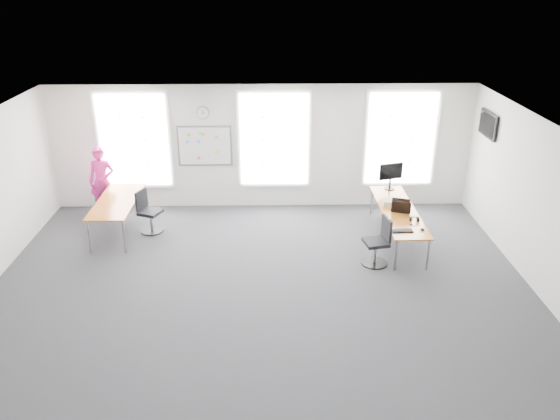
{
  "coord_description": "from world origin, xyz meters",
  "views": [
    {
      "loc": [
        0.18,
        -8.49,
        5.38
      ],
      "look_at": [
        0.38,
        1.2,
        1.1
      ],
      "focal_mm": 35.0,
      "sensor_mm": 36.0,
      "label": 1
    }
  ],
  "objects_px": {
    "desk_right": "(398,212)",
    "headphones": "(414,219)",
    "monitor": "(391,174)",
    "person": "(102,181)",
    "desk_left": "(117,203)",
    "keyboard": "(402,231)",
    "chair_left": "(148,214)",
    "chair_right": "(378,244)"
  },
  "relations": [
    {
      "from": "desk_right",
      "to": "headphones",
      "type": "distance_m",
      "value": 0.62
    },
    {
      "from": "desk_left",
      "to": "headphones",
      "type": "distance_m",
      "value": 6.37
    },
    {
      "from": "desk_right",
      "to": "chair_right",
      "type": "xyz_separation_m",
      "value": [
        -0.61,
        -1.08,
        -0.21
      ]
    },
    {
      "from": "desk_left",
      "to": "headphones",
      "type": "bearing_deg",
      "value": -9.45
    },
    {
      "from": "desk_left",
      "to": "keyboard",
      "type": "xyz_separation_m",
      "value": [
        5.94,
        -1.5,
        -0.0
      ]
    },
    {
      "from": "chair_left",
      "to": "keyboard",
      "type": "bearing_deg",
      "value": -84.86
    },
    {
      "from": "person",
      "to": "headphones",
      "type": "bearing_deg",
      "value": -17.65
    },
    {
      "from": "desk_left",
      "to": "monitor",
      "type": "bearing_deg",
      "value": 6.74
    },
    {
      "from": "desk_right",
      "to": "person",
      "type": "bearing_deg",
      "value": 167.49
    },
    {
      "from": "person",
      "to": "monitor",
      "type": "relative_size",
      "value": 2.59
    },
    {
      "from": "desk_right",
      "to": "headphones",
      "type": "relative_size",
      "value": 14.96
    },
    {
      "from": "keyboard",
      "to": "headphones",
      "type": "distance_m",
      "value": 0.57
    },
    {
      "from": "headphones",
      "to": "monitor",
      "type": "xyz_separation_m",
      "value": [
        -0.13,
        1.77,
        0.33
      ]
    },
    {
      "from": "desk_left",
      "to": "monitor",
      "type": "relative_size",
      "value": 3.26
    },
    {
      "from": "monitor",
      "to": "headphones",
      "type": "bearing_deg",
      "value": -101.81
    },
    {
      "from": "desk_right",
      "to": "chair_left",
      "type": "bearing_deg",
      "value": 174.71
    },
    {
      "from": "chair_left",
      "to": "person",
      "type": "relative_size",
      "value": 0.58
    },
    {
      "from": "desk_left",
      "to": "chair_right",
      "type": "xyz_separation_m",
      "value": [
        5.48,
        -1.54,
        -0.26
      ]
    },
    {
      "from": "headphones",
      "to": "chair_left",
      "type": "bearing_deg",
      "value": 162.37
    },
    {
      "from": "desk_right",
      "to": "person",
      "type": "relative_size",
      "value": 1.7
    },
    {
      "from": "headphones",
      "to": "monitor",
      "type": "relative_size",
      "value": 0.29
    },
    {
      "from": "chair_left",
      "to": "monitor",
      "type": "distance_m",
      "value": 5.58
    },
    {
      "from": "headphones",
      "to": "monitor",
      "type": "bearing_deg",
      "value": 87.59
    },
    {
      "from": "desk_right",
      "to": "headphones",
      "type": "bearing_deg",
      "value": -72.29
    },
    {
      "from": "desk_left",
      "to": "chair_left",
      "type": "bearing_deg",
      "value": 3.69
    },
    {
      "from": "chair_right",
      "to": "chair_left",
      "type": "relative_size",
      "value": 1.02
    },
    {
      "from": "chair_right",
      "to": "keyboard",
      "type": "xyz_separation_m",
      "value": [
        0.46,
        0.04,
        0.26
      ]
    },
    {
      "from": "chair_right",
      "to": "chair_left",
      "type": "xyz_separation_m",
      "value": [
        -4.83,
        1.59,
        -0.01
      ]
    },
    {
      "from": "person",
      "to": "chair_left",
      "type": "bearing_deg",
      "value": -39.27
    },
    {
      "from": "chair_left",
      "to": "monitor",
      "type": "bearing_deg",
      "value": -61.52
    },
    {
      "from": "desk_right",
      "to": "keyboard",
      "type": "relative_size",
      "value": 6.72
    },
    {
      "from": "chair_right",
      "to": "person",
      "type": "bearing_deg",
      "value": -123.73
    },
    {
      "from": "chair_left",
      "to": "headphones",
      "type": "height_order",
      "value": "chair_left"
    },
    {
      "from": "keyboard",
      "to": "monitor",
      "type": "relative_size",
      "value": 0.65
    },
    {
      "from": "desk_left",
      "to": "keyboard",
      "type": "relative_size",
      "value": 4.99
    },
    {
      "from": "chair_right",
      "to": "headphones",
      "type": "relative_size",
      "value": 5.25
    },
    {
      "from": "person",
      "to": "monitor",
      "type": "height_order",
      "value": "person"
    },
    {
      "from": "desk_left",
      "to": "keyboard",
      "type": "bearing_deg",
      "value": -14.16
    },
    {
      "from": "desk_right",
      "to": "chair_left",
      "type": "distance_m",
      "value": 5.47
    },
    {
      "from": "chair_right",
      "to": "chair_left",
      "type": "height_order",
      "value": "chair_right"
    },
    {
      "from": "chair_right",
      "to": "keyboard",
      "type": "height_order",
      "value": "chair_right"
    },
    {
      "from": "monitor",
      "to": "desk_right",
      "type": "bearing_deg",
      "value": -108.68
    }
  ]
}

